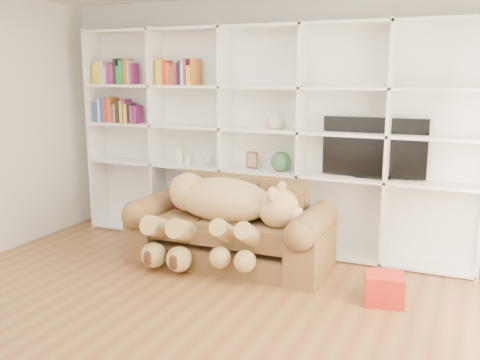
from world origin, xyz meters
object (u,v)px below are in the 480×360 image
at_px(sofa, 231,232).
at_px(teddy_bear, 220,210).
at_px(tv, 374,148).
at_px(gift_box, 384,289).

xyz_separation_m(sofa, teddy_bear, (-0.04, -0.17, 0.27)).
bearing_deg(tv, sofa, -153.46).
xyz_separation_m(sofa, tv, (1.28, 0.64, 0.85)).
distance_m(teddy_bear, gift_box, 1.71).
xyz_separation_m(teddy_bear, gift_box, (1.63, -0.22, -0.46)).
distance_m(teddy_bear, tv, 1.65).
relative_size(sofa, tv, 1.95).
bearing_deg(gift_box, tv, 107.03).
distance_m(gift_box, tv, 1.49).
xyz_separation_m(sofa, gift_box, (1.59, -0.39, -0.19)).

